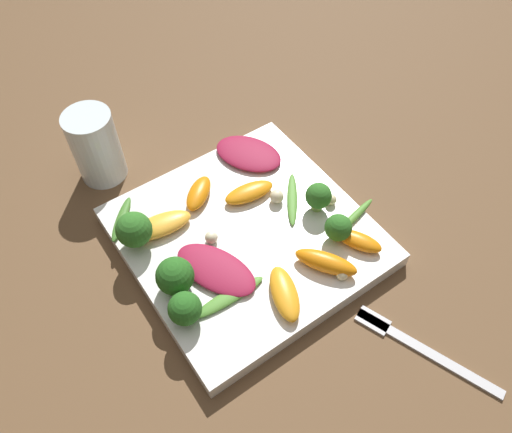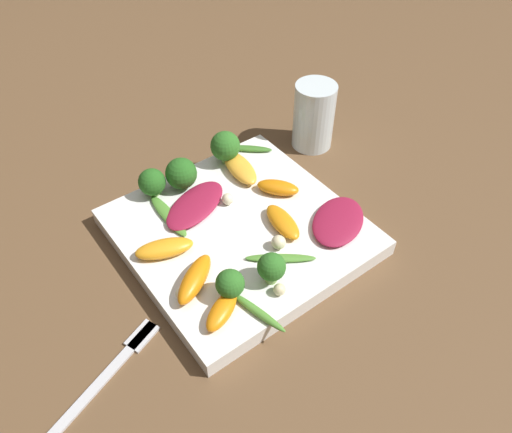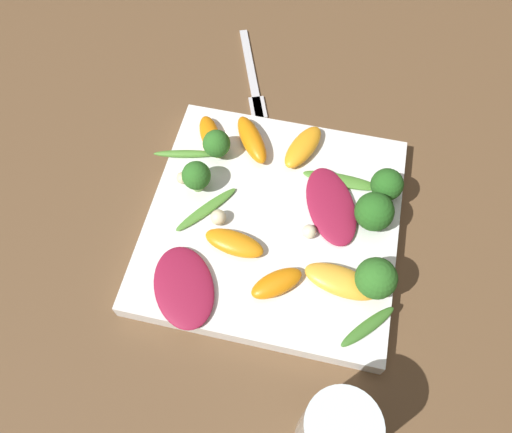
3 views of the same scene
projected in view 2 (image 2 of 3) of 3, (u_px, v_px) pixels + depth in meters
ground_plane at (240, 238)px, 0.66m from camera, size 2.40×2.40×0.00m
plate at (239, 232)px, 0.66m from camera, size 0.28×0.28×0.02m
drinking_glass at (314, 116)px, 0.77m from camera, size 0.06×0.06×0.11m
fork at (112, 368)px, 0.53m from camera, size 0.08×0.16×0.01m
radicchio_leaf_0 at (338, 221)px, 0.65m from camera, size 0.10×0.11×0.01m
radicchio_leaf_1 at (195, 205)px, 0.67m from camera, size 0.09×0.12×0.01m
orange_segment_0 at (195, 279)px, 0.57m from camera, size 0.06×0.08×0.02m
orange_segment_1 at (283, 222)px, 0.64m from camera, size 0.07×0.04×0.02m
orange_segment_2 at (240, 168)px, 0.72m from camera, size 0.08×0.05×0.02m
orange_segment_3 at (278, 188)px, 0.69m from camera, size 0.06×0.06×0.02m
orange_segment_4 at (164, 248)px, 0.61m from camera, size 0.05×0.08×0.02m
orange_segment_5 at (222, 311)px, 0.54m from camera, size 0.05×0.06×0.02m
broccoli_floret_0 at (271, 268)px, 0.57m from camera, size 0.03×0.03×0.04m
broccoli_floret_1 at (152, 182)px, 0.67m from camera, size 0.04×0.04×0.04m
broccoli_floret_2 at (181, 174)px, 0.68m from camera, size 0.04×0.04×0.05m
broccoli_floret_3 at (230, 284)px, 0.55m from camera, size 0.03×0.03×0.04m
broccoli_floret_4 at (225, 146)px, 0.72m from camera, size 0.04×0.04×0.05m
arugula_sprig_0 at (249, 149)px, 0.76m from camera, size 0.06×0.06×0.01m
arugula_sprig_1 at (257, 312)px, 0.55m from camera, size 0.08×0.03×0.01m
arugula_sprig_2 at (281, 258)px, 0.60m from camera, size 0.06×0.08×0.01m
arugula_sprig_3 at (168, 215)px, 0.66m from camera, size 0.09×0.02×0.01m
macadamia_nut_0 at (279, 242)px, 0.61m from camera, size 0.02×0.02×0.02m
macadamia_nut_1 at (182, 294)px, 0.56m from camera, size 0.01×0.01×0.01m
macadamia_nut_2 at (228, 199)px, 0.67m from camera, size 0.02×0.02×0.02m
macadamia_nut_3 at (279, 290)px, 0.57m from camera, size 0.01×0.01×0.01m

